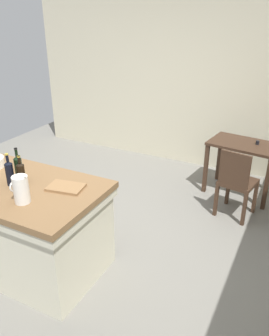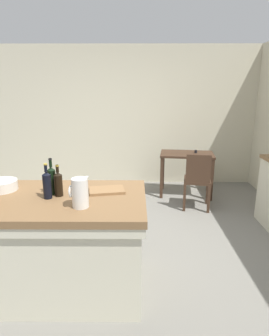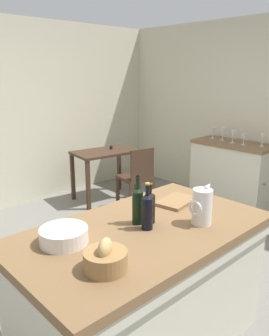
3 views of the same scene
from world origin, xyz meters
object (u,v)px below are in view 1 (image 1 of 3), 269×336
island_table (19,221)px  wine_bottle_dark (21,173)px  wine_bottle_amber (19,168)px  wine_bottle_green (10,172)px  cutting_board (66,187)px  wooden_chair (236,181)px  writing_desk (244,152)px  pitcher (21,189)px

island_table → wine_bottle_dark: 0.54m
wine_bottle_amber → wine_bottle_dark: bearing=-32.4°
wine_bottle_green → island_table: bearing=105.7°
cutting_board → wine_bottle_amber: (-0.48, -0.07, 0.12)m
wooden_chair → wine_bottle_amber: bearing=-133.6°
island_table → wine_bottle_green: bearing=-74.3°
cutting_board → wine_bottle_amber: wine_bottle_amber is taller
writing_desk → wine_bottle_amber: size_ratio=2.95×
pitcher → wine_bottle_green: (-0.32, 0.19, 0.00)m
wooden_chair → wine_bottle_amber: 2.50m
island_table → wine_bottle_amber: (0.02, 0.07, 0.55)m
cutting_board → wine_bottle_dark: size_ratio=1.13×
wine_bottle_amber → cutting_board: bearing=8.1°
pitcher → wine_bottle_dark: 0.34m
wine_bottle_amber → wine_bottle_green: wine_bottle_amber is taller
wine_bottle_dark → wine_bottle_green: size_ratio=0.91×
wooden_chair → cutting_board: (-1.20, -1.70, 0.43)m
writing_desk → pitcher: pitcher is taller
island_table → cutting_board: bearing=16.0°
island_table → pitcher: 0.66m
pitcher → wine_bottle_amber: 0.42m
island_table → wine_bottle_green: size_ratio=5.49×
wooden_chair → wine_bottle_green: bearing=-132.2°
wine_bottle_amber → wooden_chair: bearing=46.4°
island_table → pitcher: (0.32, -0.21, 0.54)m
wooden_chair → cutting_board: 2.13m
wine_bottle_green → pitcher: bearing=-30.7°
writing_desk → wooden_chair: (0.06, -0.65, -0.14)m
writing_desk → wine_bottle_green: bearing=-123.0°
cutting_board → wine_bottle_amber: size_ratio=0.97×
island_table → wine_bottle_amber: 0.56m
pitcher → cutting_board: 0.41m
wine_bottle_amber → writing_desk: bearing=56.1°
writing_desk → wine_bottle_amber: bearing=-123.9°
island_table → wine_bottle_green: (0.01, -0.03, 0.54)m
writing_desk → pitcher: (-1.32, -2.71, 0.40)m
cutting_board → wine_bottle_green: wine_bottle_green is taller
wooden_chair → cutting_board: bearing=-125.4°
cutting_board → wine_bottle_amber: 0.50m
island_table → pitcher: bearing=-33.5°
pitcher → wine_bottle_dark: (-0.24, 0.25, -0.01)m
wine_bottle_dark → island_table: bearing=-160.8°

